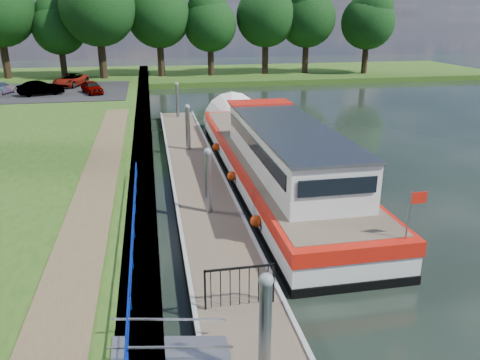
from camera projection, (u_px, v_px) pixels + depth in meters
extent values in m
cube|color=#473D2D|center=(143.00, 165.00, 23.66)|extent=(1.10, 90.00, 0.78)
cube|color=#2B4F16|center=(258.00, 74.00, 60.51)|extent=(60.00, 18.00, 0.60)
cube|color=brown|center=(88.00, 216.00, 16.72)|extent=(1.60, 40.00, 0.05)
cube|color=black|center=(50.00, 92.00, 43.29)|extent=(14.00, 12.00, 0.06)
cube|color=#0C2DBF|center=(130.00, 264.00, 12.16)|extent=(0.04, 18.00, 0.04)
cube|color=#0C2DBF|center=(131.00, 276.00, 12.28)|extent=(0.03, 18.00, 0.03)
cylinder|color=#0C2DBF|center=(127.00, 352.00, 9.50)|extent=(0.04, 0.04, 0.72)
cylinder|color=#0C2DBF|center=(130.00, 297.00, 11.35)|extent=(0.04, 0.04, 0.72)
cylinder|color=#0C2DBF|center=(132.00, 257.00, 13.20)|extent=(0.04, 0.04, 0.72)
cylinder|color=#0C2DBF|center=(134.00, 227.00, 15.05)|extent=(0.04, 0.04, 0.72)
cylinder|color=#0C2DBF|center=(135.00, 204.00, 16.90)|extent=(0.04, 0.04, 0.72)
cylinder|color=#0C2DBF|center=(136.00, 185.00, 18.75)|extent=(0.04, 0.04, 0.72)
cylinder|color=#0C2DBF|center=(137.00, 170.00, 20.60)|extent=(0.04, 0.04, 0.72)
cube|color=brown|center=(197.00, 177.00, 22.30)|extent=(2.50, 30.00, 0.24)
cube|color=#9EA0A3|center=(249.00, 346.00, 11.28)|extent=(2.30, 5.00, 0.30)
cube|color=#9EA0A3|center=(208.00, 215.00, 18.68)|extent=(2.30, 5.00, 0.30)
cube|color=#9EA0A3|center=(190.00, 158.00, 26.08)|extent=(2.30, 5.00, 0.30)
cube|color=#9EA0A3|center=(180.00, 126.00, 33.48)|extent=(2.30, 5.00, 0.30)
cube|color=#9EA0A3|center=(222.00, 172.00, 22.46)|extent=(0.12, 30.00, 0.06)
cube|color=#9EA0A3|center=(172.00, 175.00, 22.04)|extent=(0.12, 30.00, 0.06)
cylinder|color=gray|center=(265.00, 353.00, 9.54)|extent=(0.26, 0.26, 3.40)
sphere|color=gray|center=(266.00, 280.00, 8.97)|extent=(0.30, 0.30, 0.30)
cylinder|color=gray|center=(209.00, 195.00, 17.87)|extent=(0.26, 0.26, 3.40)
sphere|color=gray|center=(208.00, 152.00, 17.29)|extent=(0.30, 0.30, 0.30)
cylinder|color=gray|center=(188.00, 137.00, 26.19)|extent=(0.26, 0.26, 3.40)
sphere|color=gray|center=(187.00, 107.00, 25.62)|extent=(0.30, 0.30, 0.30)
cylinder|color=gray|center=(178.00, 107.00, 34.51)|extent=(0.26, 0.26, 3.40)
sphere|color=gray|center=(177.00, 84.00, 33.94)|extent=(0.30, 0.30, 0.30)
cube|color=#A5A8AD|center=(172.00, 352.00, 10.30)|extent=(2.58, 1.00, 0.43)
cube|color=#A5A8AD|center=(172.00, 347.00, 9.69)|extent=(2.58, 0.04, 0.41)
cube|color=#A5A8AD|center=(170.00, 319.00, 10.58)|extent=(2.58, 0.04, 0.41)
cube|color=black|center=(205.00, 290.00, 11.92)|extent=(0.05, 0.05, 1.15)
cube|color=black|center=(273.00, 283.00, 12.24)|extent=(0.05, 0.05, 1.15)
cube|color=black|center=(240.00, 268.00, 11.90)|extent=(1.85, 0.05, 0.05)
cube|color=black|center=(211.00, 289.00, 11.94)|extent=(0.02, 0.02, 1.10)
cube|color=black|center=(221.00, 288.00, 11.99)|extent=(0.02, 0.02, 1.10)
cube|color=black|center=(230.00, 287.00, 12.03)|extent=(0.02, 0.02, 1.10)
cube|color=black|center=(240.00, 286.00, 12.08)|extent=(0.02, 0.02, 1.10)
cube|color=black|center=(249.00, 285.00, 12.12)|extent=(0.02, 0.02, 1.10)
cube|color=black|center=(258.00, 284.00, 12.17)|extent=(0.02, 0.02, 1.10)
cube|color=black|center=(268.00, 283.00, 12.21)|extent=(0.02, 0.02, 1.10)
cube|color=black|center=(271.00, 179.00, 22.82)|extent=(4.00, 20.00, 0.55)
cube|color=silver|center=(271.00, 167.00, 22.62)|extent=(3.96, 19.90, 0.65)
cube|color=red|center=(272.00, 156.00, 22.43)|extent=(4.04, 20.00, 0.48)
cube|color=brown|center=(272.00, 151.00, 22.35)|extent=(3.68, 19.20, 0.04)
cone|color=silver|center=(234.00, 122.00, 32.26)|extent=(4.00, 1.50, 4.00)
cube|color=silver|center=(287.00, 147.00, 19.74)|extent=(3.00, 11.00, 1.75)
cube|color=gray|center=(288.00, 126.00, 19.43)|extent=(3.10, 11.20, 0.10)
cube|color=black|center=(252.00, 143.00, 19.39)|extent=(0.04, 10.00, 0.55)
cube|color=black|center=(322.00, 140.00, 19.93)|extent=(0.04, 10.00, 0.55)
cube|color=black|center=(258.00, 115.00, 24.79)|extent=(2.60, 0.04, 0.55)
cube|color=black|center=(338.00, 187.00, 14.52)|extent=(2.60, 0.04, 0.55)
cube|color=red|center=(260.00, 102.00, 24.21)|extent=(3.20, 1.60, 0.06)
cylinder|color=gray|center=(408.00, 216.00, 13.40)|extent=(0.05, 0.05, 1.50)
cube|color=red|center=(419.00, 198.00, 13.26)|extent=(0.50, 0.02, 0.35)
sphere|color=#CD3B0B|center=(256.00, 221.00, 16.68)|extent=(0.44, 0.44, 0.44)
sphere|color=#CD3B0B|center=(232.00, 176.00, 21.30)|extent=(0.44, 0.44, 0.44)
sphere|color=#CD3B0B|center=(216.00, 147.00, 25.93)|extent=(0.44, 0.44, 0.44)
imported|color=#594C47|center=(287.00, 181.00, 15.78)|extent=(0.59, 0.73, 1.72)
cylinder|color=#332316|center=(6.00, 61.00, 52.00)|extent=(0.83, 0.83, 4.21)
cylinder|color=#332316|center=(63.00, 64.00, 53.73)|extent=(0.70, 0.70, 3.10)
sphere|color=black|center=(59.00, 28.00, 52.40)|extent=(5.85, 5.85, 5.85)
sphere|color=black|center=(56.00, 14.00, 52.03)|extent=(4.65, 4.65, 4.65)
cylinder|color=#332316|center=(103.00, 60.00, 52.03)|extent=(0.84, 0.84, 4.29)
sphere|color=black|center=(97.00, 8.00, 50.19)|extent=(8.10, 8.10, 8.10)
cylinder|color=#332316|center=(161.00, 60.00, 55.11)|extent=(0.79, 0.79, 3.83)
sphere|color=black|center=(158.00, 16.00, 53.46)|extent=(7.24, 7.24, 7.24)
cylinder|color=#332316|center=(211.00, 61.00, 56.01)|extent=(0.72, 0.72, 3.26)
sphere|color=black|center=(210.00, 25.00, 54.61)|extent=(6.16, 6.16, 6.16)
sphere|color=black|center=(208.00, 11.00, 54.29)|extent=(4.89, 4.89, 4.89)
cylinder|color=#332316|center=(265.00, 58.00, 57.40)|extent=(0.78, 0.78, 3.77)
sphere|color=black|center=(266.00, 17.00, 55.78)|extent=(7.13, 7.13, 7.13)
sphere|color=black|center=(267.00, 1.00, 55.43)|extent=(5.66, 5.66, 5.66)
cylinder|color=#332316|center=(305.00, 58.00, 58.36)|extent=(0.77, 0.77, 3.65)
sphere|color=black|center=(307.00, 18.00, 56.79)|extent=(6.89, 6.89, 6.89)
sphere|color=black|center=(305.00, 3.00, 56.16)|extent=(5.47, 5.47, 5.47)
cylinder|color=#332316|center=(365.00, 59.00, 57.93)|extent=(0.74, 0.74, 3.41)
sphere|color=black|center=(368.00, 22.00, 56.47)|extent=(6.43, 6.43, 6.43)
sphere|color=black|center=(372.00, 8.00, 55.76)|extent=(5.11, 5.11, 5.11)
imported|color=#999999|center=(92.00, 87.00, 41.96)|extent=(2.45, 3.57, 1.13)
imported|color=#999999|center=(41.00, 88.00, 41.11)|extent=(3.97, 2.65, 1.24)
imported|color=#999999|center=(0.00, 88.00, 41.69)|extent=(2.69, 4.13, 1.11)
imported|color=#999999|center=(70.00, 80.00, 46.09)|extent=(3.40, 4.85, 1.23)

